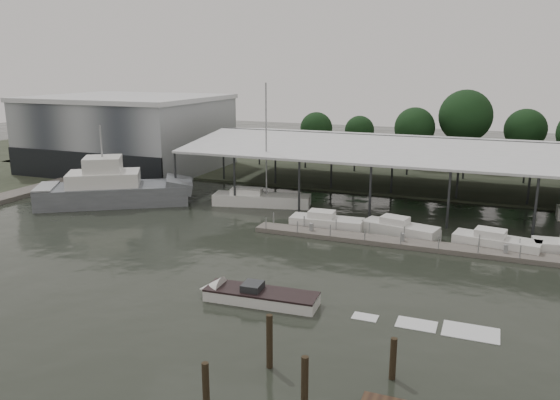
% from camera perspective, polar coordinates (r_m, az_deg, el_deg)
% --- Properties ---
extents(ground, '(200.00, 200.00, 0.00)m').
position_cam_1_polar(ground, '(42.39, -8.83, -6.51)').
color(ground, black).
rests_on(ground, ground).
extents(land_strip_far, '(140.00, 30.00, 0.30)m').
position_cam_1_polar(land_strip_far, '(80.14, 6.46, 3.36)').
color(land_strip_far, '#3D4332').
rests_on(land_strip_far, ground).
extents(land_strip_west, '(20.00, 40.00, 0.30)m').
position_cam_1_polar(land_strip_west, '(89.31, -21.46, 3.57)').
color(land_strip_west, '#3D4332').
rests_on(land_strip_west, ground).
extents(storage_warehouse, '(24.50, 20.50, 10.50)m').
position_cam_1_polar(storage_warehouse, '(80.86, -15.51, 6.76)').
color(storage_warehouse, '#949A9E').
rests_on(storage_warehouse, ground).
extents(covered_boat_shed, '(58.24, 24.00, 6.96)m').
position_cam_1_polar(covered_boat_shed, '(62.78, 18.32, 5.40)').
color(covered_boat_shed, silver).
rests_on(covered_boat_shed, ground).
extents(trawler_dock, '(3.00, 18.00, 0.50)m').
position_cam_1_polar(trawler_dock, '(71.19, -24.22, 0.99)').
color(trawler_dock, slate).
rests_on(trawler_dock, ground).
extents(floating_dock, '(28.00, 2.00, 1.40)m').
position_cam_1_polar(floating_dock, '(46.74, 13.86, -4.54)').
color(floating_dock, slate).
rests_on(floating_dock, ground).
extents(grey_trawler, '(16.46, 12.96, 8.84)m').
position_cam_1_polar(grey_trawler, '(61.58, -16.86, 1.04)').
color(grey_trawler, slate).
rests_on(grey_trawler, ground).
extents(white_sailboat, '(10.69, 4.76, 13.14)m').
position_cam_1_polar(white_sailboat, '(58.61, -2.09, 0.07)').
color(white_sailboat, silver).
rests_on(white_sailboat, ground).
extents(speedboat_underway, '(18.97, 3.20, 2.00)m').
position_cam_1_polar(speedboat_underway, '(35.35, -2.99, -9.93)').
color(speedboat_underway, silver).
rests_on(speedboat_underway, ground).
extents(moored_cruiser_0, '(6.77, 2.52, 1.70)m').
position_cam_1_polar(moored_cruiser_0, '(50.43, 4.83, -2.32)').
color(moored_cruiser_0, silver).
rests_on(moored_cruiser_0, ground).
extents(moored_cruiser_1, '(6.93, 3.68, 1.70)m').
position_cam_1_polar(moored_cruiser_1, '(49.45, 12.36, -2.93)').
color(moored_cruiser_1, silver).
rests_on(moored_cruiser_1, ground).
extents(moored_cruiser_2, '(6.98, 3.33, 1.70)m').
position_cam_1_polar(moored_cruiser_2, '(48.04, 21.58, -4.11)').
color(moored_cruiser_2, silver).
rests_on(moored_cruiser_2, ground).
extents(mooring_pilings, '(7.61, 9.99, 3.44)m').
position_cam_1_polar(mooring_pilings, '(24.43, -0.18, -20.21)').
color(mooring_pilings, '#302718').
rests_on(mooring_pilings, ground).
extents(horizon_tree_line, '(69.36, 11.39, 11.32)m').
position_cam_1_polar(horizon_tree_line, '(82.84, 24.21, 6.72)').
color(horizon_tree_line, black).
rests_on(horizon_tree_line, ground).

